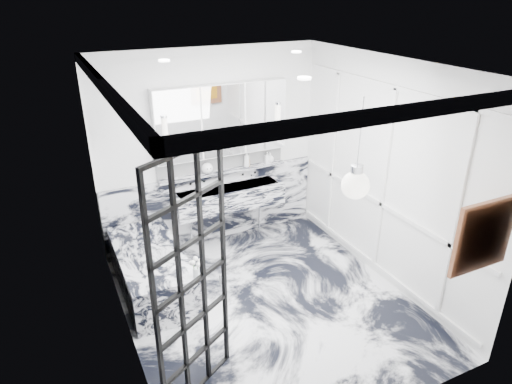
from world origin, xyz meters
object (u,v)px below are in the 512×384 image
trough_sink (229,197)px  bathtub (151,270)px  mirror_cabinet (222,120)px  crittall_door (192,284)px

trough_sink → bathtub: bearing=-153.5°
trough_sink → mirror_cabinet: 1.10m
crittall_door → bathtub: 1.94m
mirror_cabinet → bathtub: 2.20m
bathtub → mirror_cabinet: bearing=32.1°
mirror_cabinet → bathtub: mirror_cabinet is taller
crittall_door → trough_sink: (1.31, 2.38, -0.46)m
trough_sink → bathtub: (-1.33, -0.66, -0.45)m
bathtub → crittall_door: bearing=-89.6°
crittall_door → trough_sink: bearing=30.1°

